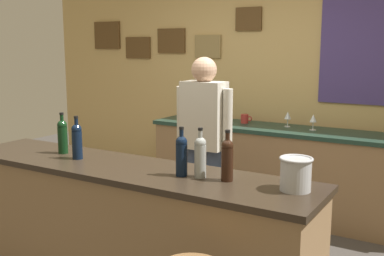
{
  "coord_description": "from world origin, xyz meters",
  "views": [
    {
      "loc": [
        1.95,
        -2.76,
        1.71
      ],
      "look_at": [
        0.01,
        0.45,
        1.05
      ],
      "focal_mm": 43.87,
      "sensor_mm": 36.0,
      "label": 1
    }
  ],
  "objects_px": {
    "wine_bottle_a": "(63,135)",
    "wine_bottle_d": "(200,155)",
    "wine_glass_a": "(200,110)",
    "coffee_mug": "(245,119)",
    "wine_bottle_c": "(182,154)",
    "ice_bucket": "(296,173)",
    "bartender": "(204,139)",
    "wine_glass_b": "(288,116)",
    "wine_glass_c": "(313,119)",
    "wine_bottle_e": "(227,158)",
    "wine_bottle_b": "(77,140)"
  },
  "relations": [
    {
      "from": "wine_bottle_a",
      "to": "coffee_mug",
      "type": "xyz_separation_m",
      "value": [
        0.53,
        2.06,
        -0.11
      ]
    },
    {
      "from": "wine_bottle_c",
      "to": "wine_glass_b",
      "type": "relative_size",
      "value": 1.97
    },
    {
      "from": "bartender",
      "to": "wine_bottle_b",
      "type": "distance_m",
      "value": 1.1
    },
    {
      "from": "wine_bottle_a",
      "to": "wine_bottle_b",
      "type": "bearing_deg",
      "value": -18.36
    },
    {
      "from": "wine_glass_a",
      "to": "wine_glass_c",
      "type": "height_order",
      "value": "same"
    },
    {
      "from": "wine_bottle_a",
      "to": "wine_glass_a",
      "type": "height_order",
      "value": "wine_bottle_a"
    },
    {
      "from": "wine_bottle_e",
      "to": "wine_bottle_c",
      "type": "bearing_deg",
      "value": -170.61
    },
    {
      "from": "wine_bottle_b",
      "to": "wine_bottle_d",
      "type": "distance_m",
      "value": 0.98
    },
    {
      "from": "bartender",
      "to": "wine_glass_c",
      "type": "distance_m",
      "value": 1.25
    },
    {
      "from": "wine_bottle_d",
      "to": "ice_bucket",
      "type": "distance_m",
      "value": 0.58
    },
    {
      "from": "ice_bucket",
      "to": "wine_bottle_c",
      "type": "bearing_deg",
      "value": -173.99
    },
    {
      "from": "wine_bottle_c",
      "to": "wine_bottle_e",
      "type": "bearing_deg",
      "value": 9.39
    },
    {
      "from": "wine_bottle_b",
      "to": "ice_bucket",
      "type": "distance_m",
      "value": 1.56
    },
    {
      "from": "bartender",
      "to": "wine_bottle_a",
      "type": "relative_size",
      "value": 5.29
    },
    {
      "from": "ice_bucket",
      "to": "wine_glass_a",
      "type": "xyz_separation_m",
      "value": [
        -1.75,
        1.98,
        -0.01
      ]
    },
    {
      "from": "wine_glass_b",
      "to": "bartender",
      "type": "bearing_deg",
      "value": -105.13
    },
    {
      "from": "wine_bottle_a",
      "to": "coffee_mug",
      "type": "bearing_deg",
      "value": 75.67
    },
    {
      "from": "coffee_mug",
      "to": "wine_glass_c",
      "type": "bearing_deg",
      "value": -2.81
    },
    {
      "from": "wine_bottle_c",
      "to": "wine_glass_a",
      "type": "relative_size",
      "value": 1.97
    },
    {
      "from": "wine_glass_c",
      "to": "coffee_mug",
      "type": "relative_size",
      "value": 1.24
    },
    {
      "from": "wine_bottle_d",
      "to": "wine_glass_b",
      "type": "distance_m",
      "value": 2.13
    },
    {
      "from": "bartender",
      "to": "wine_glass_b",
      "type": "distance_m",
      "value": 1.2
    },
    {
      "from": "wine_bottle_b",
      "to": "wine_glass_c",
      "type": "relative_size",
      "value": 1.97
    },
    {
      "from": "coffee_mug",
      "to": "wine_bottle_d",
      "type": "bearing_deg",
      "value": -72.29
    },
    {
      "from": "coffee_mug",
      "to": "bartender",
      "type": "bearing_deg",
      "value": -82.56
    },
    {
      "from": "wine_bottle_a",
      "to": "wine_bottle_d",
      "type": "bearing_deg",
      "value": -1.58
    },
    {
      "from": "wine_bottle_c",
      "to": "ice_bucket",
      "type": "height_order",
      "value": "wine_bottle_c"
    },
    {
      "from": "wine_bottle_c",
      "to": "coffee_mug",
      "type": "bearing_deg",
      "value": 104.62
    },
    {
      "from": "bartender",
      "to": "ice_bucket",
      "type": "bearing_deg",
      "value": -39.66
    },
    {
      "from": "bartender",
      "to": "wine_glass_c",
      "type": "height_order",
      "value": "bartender"
    },
    {
      "from": "wine_bottle_a",
      "to": "ice_bucket",
      "type": "height_order",
      "value": "wine_bottle_a"
    },
    {
      "from": "wine_glass_a",
      "to": "coffee_mug",
      "type": "bearing_deg",
      "value": 8.59
    },
    {
      "from": "ice_bucket",
      "to": "wine_glass_c",
      "type": "relative_size",
      "value": 1.21
    },
    {
      "from": "wine_bottle_b",
      "to": "coffee_mug",
      "type": "distance_m",
      "value": 2.16
    },
    {
      "from": "bartender",
      "to": "wine_bottle_c",
      "type": "distance_m",
      "value": 1.07
    },
    {
      "from": "wine_glass_c",
      "to": "wine_bottle_d",
      "type": "bearing_deg",
      "value": -91.97
    },
    {
      "from": "bartender",
      "to": "wine_bottle_a",
      "type": "bearing_deg",
      "value": -126.18
    },
    {
      "from": "bartender",
      "to": "wine_bottle_e",
      "type": "distance_m",
      "value": 1.17
    },
    {
      "from": "ice_bucket",
      "to": "wine_glass_c",
      "type": "bearing_deg",
      "value": 104.22
    },
    {
      "from": "wine_bottle_a",
      "to": "wine_glass_b",
      "type": "relative_size",
      "value": 1.97
    },
    {
      "from": "ice_bucket",
      "to": "wine_bottle_a",
      "type": "bearing_deg",
      "value": -179.69
    },
    {
      "from": "wine_bottle_c",
      "to": "coffee_mug",
      "type": "height_order",
      "value": "wine_bottle_c"
    },
    {
      "from": "wine_bottle_b",
      "to": "wine_glass_c",
      "type": "height_order",
      "value": "wine_bottle_b"
    },
    {
      "from": "wine_glass_b",
      "to": "wine_bottle_b",
      "type": "bearing_deg",
      "value": -109.71
    },
    {
      "from": "ice_bucket",
      "to": "wine_glass_b",
      "type": "bearing_deg",
      "value": 110.82
    },
    {
      "from": "wine_bottle_a",
      "to": "ice_bucket",
      "type": "relative_size",
      "value": 1.63
    },
    {
      "from": "bartender",
      "to": "coffee_mug",
      "type": "height_order",
      "value": "bartender"
    },
    {
      "from": "wine_bottle_a",
      "to": "coffee_mug",
      "type": "relative_size",
      "value": 2.45
    },
    {
      "from": "wine_bottle_e",
      "to": "wine_glass_b",
      "type": "bearing_deg",
      "value": 100.26
    },
    {
      "from": "wine_glass_a",
      "to": "wine_bottle_a",
      "type": "bearing_deg",
      "value": -90.78
    }
  ]
}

